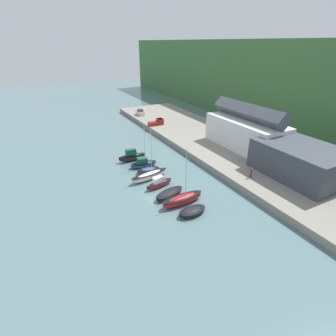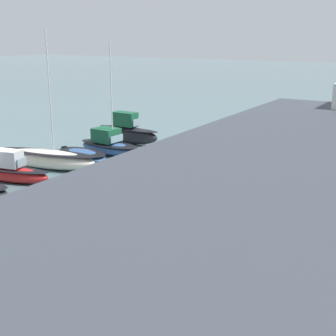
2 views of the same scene
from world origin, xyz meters
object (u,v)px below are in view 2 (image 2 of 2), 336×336
moored_boat_0 (128,132)px  moored_boat_3 (47,158)px  moored_boat_4 (11,171)px  moored_boat_2 (82,156)px  person_on_quay (149,234)px  moored_boat_1 (109,145)px

moored_boat_0 → moored_boat_3: 10.27m
moored_boat_3 → moored_boat_4: 3.79m
moored_boat_4 → moored_boat_2: bearing=162.0°
moored_boat_2 → person_on_quay: (13.76, 15.57, 2.00)m
moored_boat_0 → person_on_quay: 26.87m
moored_boat_0 → person_on_quay: size_ratio=3.10×
person_on_quay → moored_boat_2: bearing=-131.5°
moored_boat_0 → moored_boat_2: bearing=7.3°
moored_boat_1 → moored_boat_3: size_ratio=0.91×
moored_boat_2 → person_on_quay: size_ratio=2.40×
moored_boat_0 → person_on_quay: bearing=38.5°
moored_boat_0 → moored_boat_1: size_ratio=0.70×
moored_boat_0 → moored_boat_1: bearing=14.4°
moored_boat_0 → moored_boat_3: bearing=-0.1°
moored_boat_1 → moored_boat_2: moored_boat_1 is taller
moored_boat_2 → moored_boat_3: size_ratio=0.50×
moored_boat_2 → moored_boat_4: (6.60, -0.69, 0.27)m
moored_boat_4 → person_on_quay: size_ratio=2.84×
moored_boat_0 → person_on_quay: (21.21, 16.44, 1.44)m
moored_boat_4 → person_on_quay: person_on_quay is taller
moored_boat_0 → moored_boat_4: size_ratio=1.09×
moored_boat_0 → moored_boat_4: moored_boat_0 is taller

